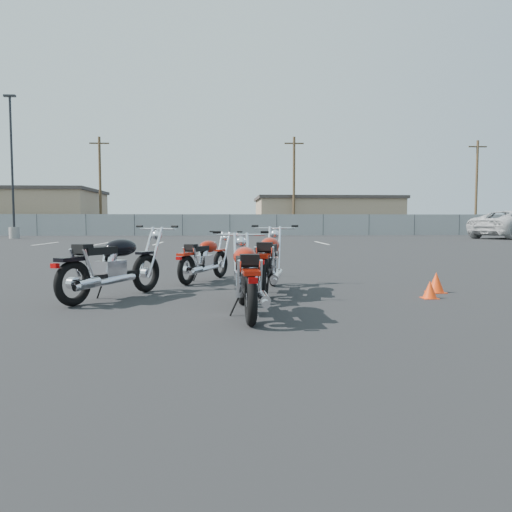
{
  "coord_description": "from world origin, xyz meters",
  "views": [
    {
      "loc": [
        -0.27,
        -7.42,
        1.21
      ],
      "look_at": [
        0.2,
        0.6,
        0.65
      ],
      "focal_mm": 35.0,
      "sensor_mm": 36.0,
      "label": 1
    }
  ],
  "objects": [
    {
      "name": "training_cone_near",
      "position": [
        2.92,
        0.18,
        0.14
      ],
      "size": [
        0.24,
        0.24,
        0.28
      ],
      "color": "#FF3F0D",
      "rests_on": "ground"
    },
    {
      "name": "light_pole_west",
      "position": [
        -15.16,
        28.49,
        2.55
      ],
      "size": [
        0.8,
        0.7,
        9.9
      ],
      "color": "gray",
      "rests_on": "ground"
    },
    {
      "name": "parking_line_stripes",
      "position": [
        -2.5,
        20.0,
        0.0
      ],
      "size": [
        15.12,
        4.0,
        0.01
      ],
      "color": "silver",
      "rests_on": "ground"
    },
    {
      "name": "chainlink_fence",
      "position": [
        -0.0,
        35.0,
        0.9
      ],
      "size": [
        80.06,
        0.06,
        1.8
      ],
      "color": "gray",
      "rests_on": "ground"
    },
    {
      "name": "tan_building_east",
      "position": [
        10.0,
        44.0,
        1.86
      ],
      "size": [
        14.4,
        9.4,
        3.7
      ],
      "color": "#9B8264",
      "rests_on": "ground"
    },
    {
      "name": "tan_building_west",
      "position": [
        -22.0,
        42.0,
        2.16
      ],
      "size": [
        18.4,
        10.4,
        4.3
      ],
      "color": "#9B8264",
      "rests_on": "ground"
    },
    {
      "name": "motorcycle_third_red",
      "position": [
        0.45,
        1.03,
        0.52
      ],
      "size": [
        0.95,
        2.32,
        1.14
      ],
      "color": "black",
      "rests_on": "ground"
    },
    {
      "name": "training_cone_far",
      "position": [
        3.28,
        0.8,
        0.17
      ],
      "size": [
        0.29,
        0.29,
        0.35
      ],
      "color": "#FF3F0D",
      "rests_on": "ground"
    },
    {
      "name": "utility_pole_c",
      "position": [
        6.0,
        39.0,
        4.69
      ],
      "size": [
        1.8,
        0.24,
        9.0
      ],
      "color": "#42311F",
      "rests_on": "ground"
    },
    {
      "name": "utility_pole_b",
      "position": [
        -12.0,
        40.0,
        4.69
      ],
      "size": [
        1.8,
        0.24,
        9.0
      ],
      "color": "#42311F",
      "rests_on": "ground"
    },
    {
      "name": "motorcycle_rear_red",
      "position": [
        -0.01,
        -1.0,
        0.49
      ],
      "size": [
        0.84,
        2.18,
        1.07
      ],
      "color": "black",
      "rests_on": "ground"
    },
    {
      "name": "motorcycle_front_red",
      "position": [
        -0.72,
        2.64,
        0.46
      ],
      "size": [
        1.28,
        1.97,
        1.0
      ],
      "color": "black",
      "rests_on": "ground"
    },
    {
      "name": "motorcycle_second_black",
      "position": [
        -2.05,
        0.44,
        0.52
      ],
      "size": [
        1.58,
        2.21,
        1.14
      ],
      "color": "black",
      "rests_on": "ground"
    },
    {
      "name": "ground",
      "position": [
        0.0,
        0.0,
        0.0
      ],
      "size": [
        120.0,
        120.0,
        0.0
      ],
      "primitive_type": "plane",
      "color": "black",
      "rests_on": "ground"
    },
    {
      "name": "utility_pole_d",
      "position": [
        24.0,
        40.0,
        4.69
      ],
      "size": [
        1.8,
        0.24,
        9.0
      ],
      "color": "#42311F",
      "rests_on": "ground"
    }
  ]
}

